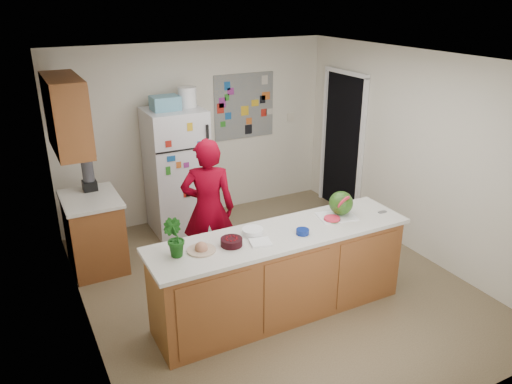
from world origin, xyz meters
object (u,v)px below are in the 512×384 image
person (208,209)px  cherry_bowl (231,242)px  refrigerator (177,171)px  watermelon (341,203)px

person → cherry_bowl: (-0.20, -1.07, 0.13)m
person → refrigerator: bearing=-71.1°
person → cherry_bowl: person is taller
refrigerator → watermelon: refrigerator is taller
watermelon → cherry_bowl: watermelon is taller
watermelon → person: bearing=138.1°
refrigerator → cherry_bowl: (-0.29, -2.39, 0.11)m
refrigerator → person: 1.32m
refrigerator → cherry_bowl: refrigerator is taller
watermelon → cherry_bowl: 1.31m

